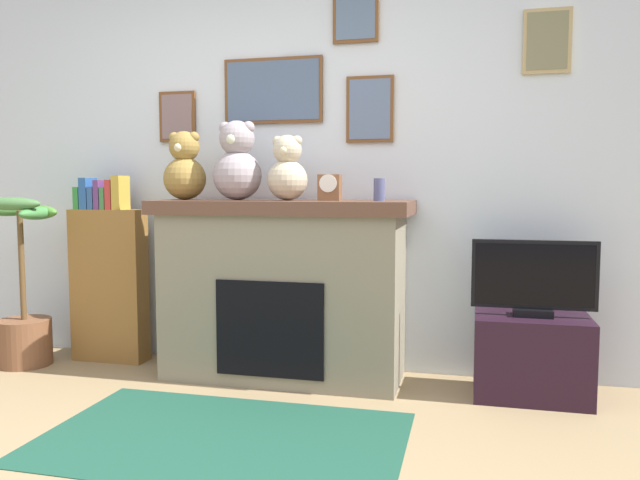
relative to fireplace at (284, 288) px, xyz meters
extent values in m
cube|color=silver|center=(-0.11, 0.33, 0.76)|extent=(5.20, 0.12, 2.60)
cube|color=brown|center=(-0.14, 0.26, 1.20)|extent=(0.64, 0.02, 0.40)
cube|color=#4A5D7B|center=(-0.14, 0.25, 1.20)|extent=(0.60, 0.00, 0.36)
cube|color=tan|center=(1.47, 0.26, 1.41)|extent=(0.26, 0.02, 0.36)
cube|color=#777353|center=(1.47, 0.25, 1.41)|extent=(0.22, 0.00, 0.32)
cube|color=brown|center=(0.38, 0.26, 1.61)|extent=(0.28, 0.02, 0.30)
cube|color=slate|center=(0.38, 0.25, 1.61)|extent=(0.24, 0.00, 0.26)
cube|color=brown|center=(0.47, 0.26, 1.07)|extent=(0.29, 0.02, 0.40)
cube|color=slate|center=(0.47, 0.25, 1.07)|extent=(0.25, 0.00, 0.36)
cube|color=brown|center=(-0.80, 0.26, 1.06)|extent=(0.25, 0.02, 0.32)
cube|color=#796062|center=(-0.80, 0.25, 1.06)|extent=(0.21, 0.00, 0.28)
cube|color=gray|center=(0.00, 0.00, -0.05)|extent=(1.39, 0.54, 0.98)
cube|color=brown|center=(0.00, 0.00, 0.48)|extent=(1.51, 0.60, 0.08)
cube|color=black|center=(0.00, -0.27, -0.19)|extent=(0.62, 0.02, 0.54)
cube|color=brown|center=(-1.21, 0.07, -0.04)|extent=(0.49, 0.16, 0.99)
cube|color=#2F7C36|center=(-1.40, 0.07, 0.53)|extent=(0.04, 0.13, 0.14)
cube|color=#285294|center=(-1.35, 0.07, 0.56)|extent=(0.05, 0.13, 0.20)
cube|color=#2D508A|center=(-1.29, 0.07, 0.53)|extent=(0.04, 0.13, 0.15)
cube|color=#5D336D|center=(-1.25, 0.07, 0.55)|extent=(0.04, 0.13, 0.19)
cube|color=#3A713F|center=(-1.21, 0.07, 0.53)|extent=(0.03, 0.13, 0.14)
cube|color=#B3322F|center=(-1.17, 0.07, 0.55)|extent=(0.04, 0.13, 0.19)
cube|color=gold|center=(-1.11, 0.07, 0.56)|extent=(0.06, 0.13, 0.22)
cylinder|color=brown|center=(-1.68, -0.16, -0.39)|extent=(0.33, 0.33, 0.30)
cylinder|color=brown|center=(-1.68, -0.16, 0.11)|extent=(0.04, 0.04, 0.69)
ellipsoid|color=#3C793A|center=(-1.55, -0.15, 0.44)|extent=(0.12, 0.36, 0.08)
ellipsoid|color=#457D2E|center=(-1.62, -0.03, 0.44)|extent=(0.37, 0.26, 0.08)
ellipsoid|color=#3B7032|center=(-1.79, -0.11, 0.46)|extent=(0.24, 0.37, 0.08)
ellipsoid|color=#416C39|center=(-1.65, -0.28, 0.50)|extent=(0.37, 0.20, 0.08)
cube|color=black|center=(1.41, -0.03, -0.31)|extent=(0.60, 0.40, 0.45)
cube|color=black|center=(1.41, -0.03, -0.07)|extent=(0.20, 0.14, 0.04)
cube|color=black|center=(1.41, -0.03, 0.14)|extent=(0.65, 0.03, 0.37)
cube|color=black|center=(1.41, -0.05, 0.14)|extent=(0.61, 0.00, 0.33)
cube|color=#1B4937|center=(0.00, -0.95, -0.53)|extent=(1.64, 1.02, 0.01)
cylinder|color=#4C517A|center=(0.57, -0.02, 0.59)|extent=(0.06, 0.06, 0.13)
cube|color=brown|center=(0.28, -0.02, 0.60)|extent=(0.13, 0.09, 0.15)
cylinder|color=white|center=(0.28, -0.06, 0.62)|extent=(0.10, 0.01, 0.10)
sphere|color=olive|center=(-0.62, -0.02, 0.65)|extent=(0.26, 0.26, 0.26)
sphere|color=olive|center=(-0.62, -0.02, 0.84)|extent=(0.18, 0.18, 0.18)
sphere|color=olive|center=(-0.68, -0.02, 0.90)|extent=(0.06, 0.06, 0.06)
sphere|color=olive|center=(-0.55, -0.02, 0.90)|extent=(0.06, 0.06, 0.06)
sphere|color=beige|center=(-0.62, -0.09, 0.84)|extent=(0.06, 0.06, 0.06)
sphere|color=gray|center=(-0.28, -0.02, 0.67)|extent=(0.29, 0.29, 0.29)
sphere|color=gray|center=(-0.28, -0.02, 0.89)|extent=(0.21, 0.21, 0.21)
sphere|color=gray|center=(-0.35, -0.02, 0.95)|extent=(0.07, 0.07, 0.07)
sphere|color=gray|center=(-0.21, -0.02, 0.95)|extent=(0.07, 0.07, 0.07)
sphere|color=beige|center=(-0.28, -0.10, 0.88)|extent=(0.06, 0.06, 0.06)
sphere|color=#BBAE91|center=(0.03, -0.02, 0.64)|extent=(0.23, 0.23, 0.23)
sphere|color=#BBAE91|center=(0.03, -0.02, 0.82)|extent=(0.17, 0.17, 0.17)
sphere|color=#BBAE91|center=(-0.03, -0.02, 0.87)|extent=(0.06, 0.06, 0.06)
sphere|color=#BBAE91|center=(0.09, -0.02, 0.87)|extent=(0.06, 0.06, 0.06)
sphere|color=beige|center=(0.03, -0.09, 0.81)|extent=(0.05, 0.05, 0.05)
camera|label=1|loc=(1.08, -3.49, 0.61)|focal=34.88mm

